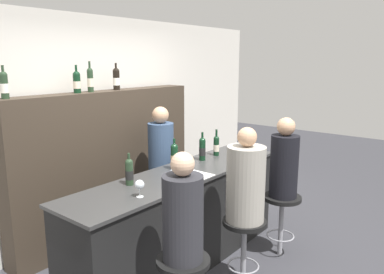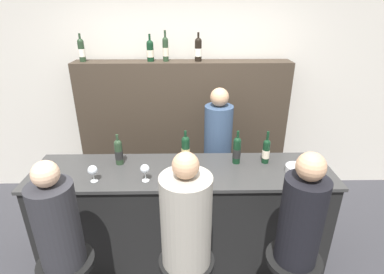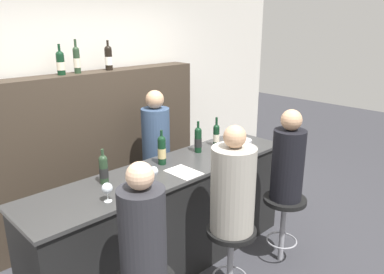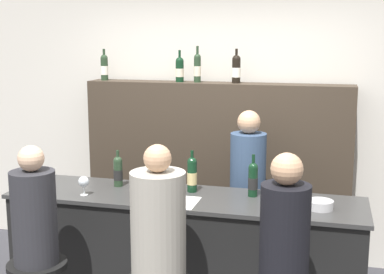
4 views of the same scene
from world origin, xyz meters
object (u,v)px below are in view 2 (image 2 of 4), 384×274
at_px(wine_glass_1, 145,169).
at_px(wine_glass_0, 93,170).
at_px(bar_stool_right, 291,272).
at_px(wine_bottle_backbar_0, 81,50).
at_px(metal_bowl, 296,169).
at_px(wine_bottle_backbar_2, 165,49).
at_px(wine_bottle_backbar_1, 150,51).
at_px(wine_bottle_counter_3, 266,151).
at_px(wine_bottle_backbar_3, 198,49).
at_px(bar_stool_middle, 187,273).
at_px(guest_seated_left, 56,222).
at_px(bartender, 217,161).
at_px(wine_bottle_counter_2, 237,150).
at_px(wine_bottle_counter_0, 119,152).
at_px(wine_bottle_counter_1, 186,150).
at_px(guest_seated_middle, 186,218).
at_px(guest_seated_right, 302,216).

bearing_deg(wine_glass_1, wine_glass_0, 180.00).
bearing_deg(bar_stool_right, wine_bottle_backbar_0, 136.03).
bearing_deg(metal_bowl, wine_bottle_backbar_2, 134.36).
relative_size(wine_bottle_backbar_1, metal_bowl, 1.64).
relative_size(wine_bottle_counter_3, wine_bottle_backbar_3, 0.99).
relative_size(wine_bottle_backbar_2, bar_stool_middle, 0.50).
distance_m(wine_bottle_backbar_1, bar_stool_middle, 2.32).
relative_size(wine_bottle_backbar_3, bar_stool_right, 0.46).
distance_m(wine_bottle_backbar_0, guest_seated_left, 2.07).
distance_m(wine_bottle_backbar_2, metal_bowl, 1.89).
xyz_separation_m(metal_bowl, bar_stool_middle, (-0.96, -0.66, -0.49)).
height_order(wine_bottle_counter_3, bartender, bartender).
xyz_separation_m(guest_seated_left, bartender, (1.20, 1.36, -0.29)).
relative_size(wine_bottle_counter_2, wine_glass_0, 2.19).
xyz_separation_m(bar_stool_middle, bartender, (0.34, 1.36, 0.20)).
bearing_deg(bar_stool_middle, guest_seated_left, 180.00).
height_order(wine_bottle_backbar_1, guest_seated_left, wine_bottle_backbar_1).
distance_m(wine_glass_1, guest_seated_left, 0.76).
height_order(wine_bottle_backbar_2, metal_bowl, wine_bottle_backbar_2).
bearing_deg(wine_bottle_backbar_2, wine_bottle_counter_0, -110.57).
bearing_deg(wine_bottle_backbar_3, wine_bottle_counter_1, -98.08).
distance_m(wine_bottle_counter_0, wine_bottle_backbar_3, 1.48).
xyz_separation_m(wine_bottle_backbar_3, wine_glass_0, (-0.91, -1.32, -0.78)).
relative_size(wine_glass_1, bar_stool_middle, 0.23).
bearing_deg(bartender, guest_seated_left, -131.59).
bearing_deg(guest_seated_left, bar_stool_middle, -0.00).
bearing_deg(wine_bottle_backbar_0, wine_bottle_counter_0, -61.89).
bearing_deg(wine_glass_1, bartender, 50.08).
bearing_deg(wine_bottle_counter_1, guest_seated_middle, -89.68).
bearing_deg(wine_bottle_backbar_3, wine_bottle_backbar_1, 180.00).
relative_size(wine_bottle_counter_2, bar_stool_right, 0.47).
xyz_separation_m(wine_glass_1, bar_stool_right, (1.11, -0.54, -0.57)).
distance_m(wine_bottle_backbar_0, metal_bowl, 2.58).
distance_m(wine_bottle_backbar_2, wine_glass_1, 1.54).
bearing_deg(wine_bottle_backbar_3, wine_glass_0, -124.39).
distance_m(wine_bottle_counter_1, wine_glass_1, 0.45).
xyz_separation_m(wine_bottle_counter_0, wine_glass_0, (-0.15, -0.29, -0.02)).
bearing_deg(wine_bottle_backbar_1, wine_bottle_backbar_3, -0.00).
bearing_deg(metal_bowl, bar_stool_right, -105.69).
relative_size(wine_bottle_counter_2, wine_bottle_counter_3, 1.03).
height_order(wine_bottle_backbar_0, guest_seated_left, wine_bottle_backbar_0).
distance_m(wine_glass_1, guest_seated_middle, 0.64).
height_order(metal_bowl, bar_stool_middle, metal_bowl).
bearing_deg(wine_bottle_counter_2, wine_glass_0, -166.50).
bearing_deg(wine_bottle_backbar_0, guest_seated_right, -43.97).
height_order(wine_bottle_backbar_3, guest_seated_left, wine_bottle_backbar_3).
xyz_separation_m(wine_bottle_backbar_3, bar_stool_middle, (-0.14, -1.87, -1.34)).
bearing_deg(metal_bowl, wine_glass_0, -176.16).
bearing_deg(wine_bottle_backbar_0, bartender, -18.66).
bearing_deg(wine_bottle_backbar_0, wine_bottle_counter_2, -32.37).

